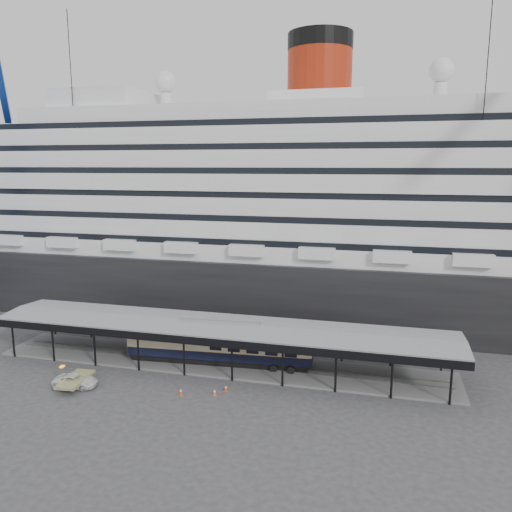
# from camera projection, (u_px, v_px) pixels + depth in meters

# --- Properties ---
(ground) EXTENTS (200.00, 200.00, 0.00)m
(ground) POSITION_uv_depth(u_px,v_px,m) (205.00, 381.00, 56.16)
(ground) COLOR #343436
(ground) RESTS_ON ground
(cruise_ship) EXTENTS (130.00, 30.00, 43.90)m
(cruise_ship) POSITION_uv_depth(u_px,v_px,m) (269.00, 199.00, 83.30)
(cruise_ship) COLOR black
(cruise_ship) RESTS_ON ground
(platform_canopy) EXTENTS (56.00, 9.18, 5.30)m
(platform_canopy) POSITION_uv_depth(u_px,v_px,m) (219.00, 346.00, 60.50)
(platform_canopy) COLOR slate
(platform_canopy) RESTS_ON ground
(port_truck) EXTENTS (5.00, 2.64, 1.34)m
(port_truck) POSITION_uv_depth(u_px,v_px,m) (75.00, 381.00, 54.67)
(port_truck) COLOR silver
(port_truck) RESTS_ON ground
(pullman_carriage) EXTENTS (22.75, 4.51, 22.19)m
(pullman_carriage) POSITION_uv_depth(u_px,v_px,m) (219.00, 343.00, 60.43)
(pullman_carriage) COLOR black
(pullman_carriage) RESTS_ON ground
(traffic_cone_left) EXTENTS (0.49, 0.49, 0.76)m
(traffic_cone_left) POSITION_uv_depth(u_px,v_px,m) (181.00, 392.00, 52.74)
(traffic_cone_left) COLOR #DC470C
(traffic_cone_left) RESTS_ON ground
(traffic_cone_mid) EXTENTS (0.44, 0.44, 0.75)m
(traffic_cone_mid) POSITION_uv_depth(u_px,v_px,m) (215.00, 392.00, 52.66)
(traffic_cone_mid) COLOR orange
(traffic_cone_mid) RESTS_ON ground
(traffic_cone_right) EXTENTS (0.37, 0.37, 0.71)m
(traffic_cone_right) POSITION_uv_depth(u_px,v_px,m) (226.00, 388.00, 53.66)
(traffic_cone_right) COLOR #F6390D
(traffic_cone_right) RESTS_ON ground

